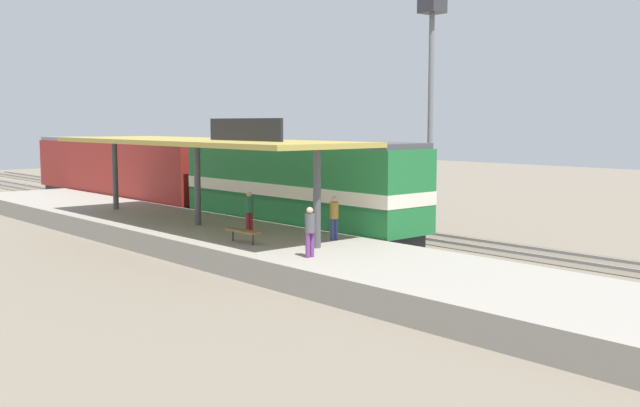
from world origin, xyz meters
name	(u,v)px	position (x,y,z in m)	size (l,w,h in m)	color
ground_plane	(310,231)	(2.00, 0.00, 0.00)	(120.00, 120.00, 0.00)	#706656
track_near	(279,234)	(0.00, 0.00, 0.03)	(3.20, 110.00, 0.16)	#5F5649
track_far	(348,225)	(4.60, 0.00, 0.03)	(3.20, 110.00, 0.16)	#5F5649
platform	(198,235)	(-4.60, 0.00, 0.45)	(6.00, 44.00, 0.90)	gray
station_canopy	(198,143)	(-4.60, -0.09, 4.53)	(5.20, 18.00, 4.70)	#47474C
platform_bench	(243,231)	(-6.00, -5.34, 1.34)	(0.44, 1.70, 0.50)	#333338
locomotive	(297,187)	(0.00, -1.33, 2.41)	(2.93, 14.43, 4.44)	#28282D
passenger_carriage_single	(121,171)	(0.00, 16.67, 2.31)	(2.90, 20.00, 4.24)	#28282D
freight_car	(290,183)	(4.60, 4.85, 1.97)	(2.80, 12.00, 3.54)	#28282D
light_mast	(431,65)	(7.80, -2.85, 8.40)	(1.10, 1.10, 11.70)	slate
person_waiting	(310,229)	(-6.04, -9.27, 1.85)	(0.34, 0.34, 1.71)	#663375
person_walking	(249,210)	(-4.24, -3.36, 1.85)	(0.34, 0.34, 1.71)	maroon
person_boarding	(334,216)	(-2.96, -7.14, 1.85)	(0.34, 0.34, 1.71)	navy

